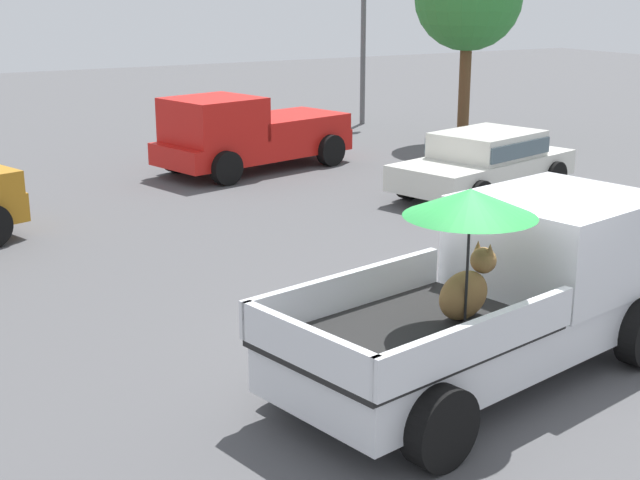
{
  "coord_description": "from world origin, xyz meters",
  "views": [
    {
      "loc": [
        -6.1,
        -7.17,
        4.26
      ],
      "look_at": [
        -0.62,
        2.48,
        1.1
      ],
      "focal_mm": 50.47,
      "sensor_mm": 36.0,
      "label": 1
    }
  ],
  "objects_px": {
    "parked_sedan_far": "(485,160)",
    "motel_sign": "(364,1)",
    "pickup_truck_main": "(508,288)",
    "pickup_truck_red": "(248,134)"
  },
  "relations": [
    {
      "from": "parked_sedan_far",
      "to": "pickup_truck_red",
      "type": "bearing_deg",
      "value": -71.38
    },
    {
      "from": "pickup_truck_red",
      "to": "motel_sign",
      "type": "bearing_deg",
      "value": -155.91
    },
    {
      "from": "pickup_truck_main",
      "to": "motel_sign",
      "type": "relative_size",
      "value": 0.99
    },
    {
      "from": "pickup_truck_red",
      "to": "motel_sign",
      "type": "xyz_separation_m",
      "value": [
        6.3,
        4.94,
        2.9
      ]
    },
    {
      "from": "pickup_truck_main",
      "to": "parked_sedan_far",
      "type": "relative_size",
      "value": 1.16
    },
    {
      "from": "parked_sedan_far",
      "to": "motel_sign",
      "type": "bearing_deg",
      "value": -122.6
    },
    {
      "from": "pickup_truck_main",
      "to": "parked_sedan_far",
      "type": "bearing_deg",
      "value": 40.33
    },
    {
      "from": "motel_sign",
      "to": "parked_sedan_far",
      "type": "bearing_deg",
      "value": -107.79
    },
    {
      "from": "pickup_truck_main",
      "to": "parked_sedan_far",
      "type": "distance_m",
      "value": 8.98
    },
    {
      "from": "motel_sign",
      "to": "pickup_truck_red",
      "type": "bearing_deg",
      "value": -141.94
    }
  ]
}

